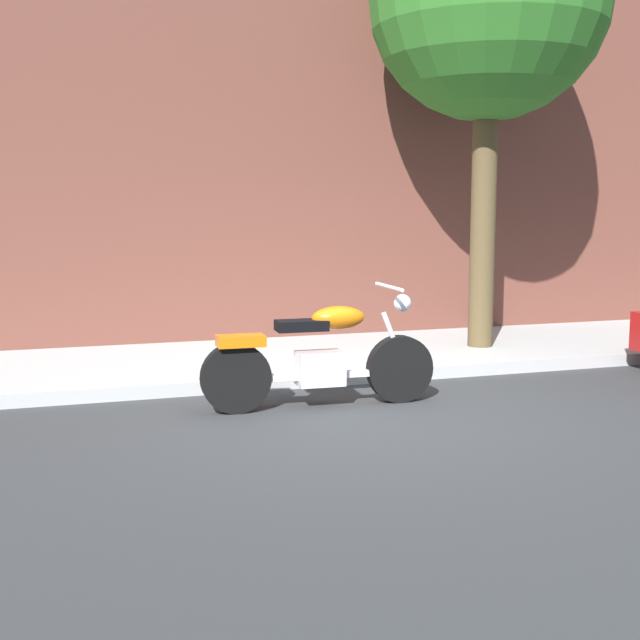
{
  "coord_description": "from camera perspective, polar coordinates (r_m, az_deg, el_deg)",
  "views": [
    {
      "loc": [
        -2.65,
        -6.85,
        1.91
      ],
      "look_at": [
        -0.3,
        0.47,
        0.84
      ],
      "focal_mm": 46.36,
      "sensor_mm": 36.0,
      "label": 1
    }
  ],
  "objects": [
    {
      "name": "building_facade",
      "position": [
        11.53,
        -4.36,
        20.04
      ],
      "size": [
        23.37,
        0.5,
        8.67
      ],
      "primitive_type": "cube",
      "color": "brown",
      "rests_on": "ground"
    },
    {
      "name": "motorcycle",
      "position": [
        7.83,
        -0.03,
        -2.72
      ],
      "size": [
        2.28,
        0.7,
        1.15
      ],
      "color": "black",
      "rests_on": "ground"
    },
    {
      "name": "sidewalk",
      "position": [
        9.96,
        -2.06,
        -2.74
      ],
      "size": [
        23.37,
        2.56,
        0.14
      ],
      "primitive_type": "cube",
      "color": "#ABABAB",
      "rests_on": "ground"
    },
    {
      "name": "street_tree",
      "position": [
        10.83,
        11.59,
        20.78
      ],
      "size": [
        2.92,
        2.92,
        5.84
      ],
      "color": "brown",
      "rests_on": "ground"
    },
    {
      "name": "ground_plane",
      "position": [
        7.59,
        3.26,
        -6.67
      ],
      "size": [
        60.0,
        60.0,
        0.0
      ],
      "primitive_type": "plane",
      "color": "#303335"
    }
  ]
}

